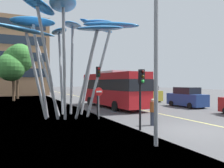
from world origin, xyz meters
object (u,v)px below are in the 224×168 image
traffic_light_kerb_near (141,86)px  traffic_light_kerb_far (98,81)px  street_lamp (161,14)px  red_bus (112,88)px  leaf_sculpture (67,29)px  pedestrian (153,112)px  car_parked_far (149,94)px  no_entry_sign (99,98)px  car_parked_mid (187,98)px

traffic_light_kerb_near → traffic_light_kerb_far: 5.61m
street_lamp → red_bus: bearing=73.6°
red_bus → street_lamp: size_ratio=1.21×
red_bus → traffic_light_kerb_far: (-3.65, -5.27, 0.70)m
leaf_sculpture → street_lamp: size_ratio=1.19×
leaf_sculpture → pedestrian: leaf_sculpture is taller
traffic_light_kerb_far → car_parked_far: size_ratio=0.97×
pedestrian → car_parked_far: bearing=56.6°
leaf_sculpture → no_entry_sign: size_ratio=4.63×
car_parked_far → red_bus: bearing=-150.0°
red_bus → traffic_light_kerb_near: red_bus is taller
leaf_sculpture → car_parked_mid: leaf_sculpture is taller
traffic_light_kerb_far → pedestrian: 5.33m
traffic_light_kerb_near → car_parked_mid: 13.38m
red_bus → traffic_light_kerb_near: 11.33m
red_bus → car_parked_far: size_ratio=2.73×
car_parked_mid → pedestrian: (-9.25, -6.93, -0.17)m
car_parked_mid → car_parked_far: size_ratio=1.13×
leaf_sculpture → street_lamp: (1.90, -8.84, -1.13)m
street_lamp → pedestrian: 6.40m
no_entry_sign → car_parked_mid: bearing=16.8°
street_lamp → car_parked_far: bearing=57.2°
traffic_light_kerb_near → pedestrian: size_ratio=2.03×
leaf_sculpture → car_parked_far: size_ratio=2.67×
traffic_light_kerb_far → car_parked_mid: size_ratio=0.86×
traffic_light_kerb_near → pedestrian: traffic_light_kerb_near is taller
car_parked_mid → car_parked_far: car_parked_far is taller
red_bus → no_entry_sign: red_bus is taller
traffic_light_kerb_near → car_parked_mid: size_ratio=0.75×
pedestrian → no_entry_sign: size_ratio=0.72×
car_parked_mid → pedestrian: bearing=-143.2°
street_lamp → pedestrian: size_ratio=5.38×
traffic_light_kerb_near → red_bus: bearing=73.3°
traffic_light_kerb_near → car_parked_far: 18.74m
car_parked_far → traffic_light_kerb_far: bearing=-139.3°
leaf_sculpture → car_parked_mid: 14.62m
car_parked_far → pedestrian: (-9.38, -14.25, -0.20)m
traffic_light_kerb_near → car_parked_mid: bearing=36.5°
traffic_light_kerb_near → street_lamp: street_lamp is taller
no_entry_sign → pedestrian: bearing=-57.4°
traffic_light_kerb_far → street_lamp: size_ratio=0.43×
car_parked_far → pedestrian: size_ratio=2.40×
red_bus → leaf_sculpture: leaf_sculpture is taller
no_entry_sign → traffic_light_kerb_far: bearing=71.6°
leaf_sculpture → pedestrian: bearing=-51.1°
traffic_light_kerb_near → street_lamp: (-0.76, -2.77, 3.08)m
leaf_sculpture → car_parked_mid: bearing=7.8°
no_entry_sign → leaf_sculpture: bearing=139.4°
red_bus → street_lamp: street_lamp is taller
street_lamp → traffic_light_kerb_far: bearing=87.5°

